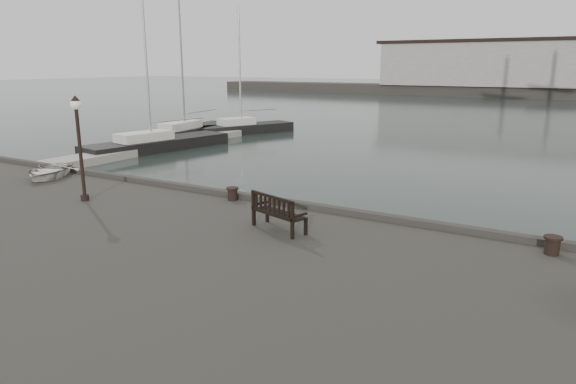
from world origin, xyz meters
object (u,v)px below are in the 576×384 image
Objects in this scene: bench at (278,219)px; yacht_c at (158,147)px; yacht_b at (189,134)px; bollard_right at (552,245)px; lamp_post at (79,134)px; dinghy at (48,171)px; bollard_left at (232,194)px; yacht_d at (245,130)px.

yacht_c reaches higher than bench.
bollard_right is at bearing -41.62° from yacht_b.
lamp_post is 1.28× the size of dinghy.
yacht_d is (-16.43, 24.29, -1.54)m from bollard_left.
bench is 3.59m from bollard_left.
yacht_d is (-0.02, 10.91, -0.01)m from yacht_c.
yacht_c reaches higher than yacht_d.
dinghy is at bearing 158.59° from lamp_post.
yacht_b reaches higher than lamp_post.
bench is 0.67× the size of dinghy.
dinghy is (-11.38, 1.11, -0.03)m from bench.
yacht_c reaches higher than bollard_right.
bollard_left is 9.55m from bollard_right.
lamp_post is 0.30× the size of yacht_d.
yacht_c is 10.91m from yacht_d.
bollard_left is at bearing -52.64° from yacht_b.
bench is at bearing -29.26° from yacht_d.
bollard_right is 0.04× the size of yacht_d.
bollard_right is at bearing 9.29° from lamp_post.
bench reaches higher than bollard_right.
dinghy is at bearing -49.85° from yacht_c.
bollard_right is at bearing -16.93° from yacht_c.
yacht_c is at bearing 127.52° from lamp_post.
lamp_post is 0.24× the size of yacht_c.
yacht_b is at bearing 123.71° from lamp_post.
yacht_d is at bearing 52.51° from yacht_b.
yacht_c is (-19.40, 15.36, -1.63)m from bench.
yacht_c is at bearing -65.63° from yacht_d.
yacht_b is (-22.09, 21.80, -1.62)m from bench.
yacht_b is 1.31× the size of yacht_d.
yacht_b is at bearing 133.95° from bollard_left.
yacht_c reaches higher than dinghy.
bench reaches higher than bollard_left.
yacht_d reaches higher than bollard_right.
bollard_left is 27.57m from yacht_b.
yacht_b is at bearing 90.04° from dinghy.
yacht_c reaches higher than bollard_left.
dinghy is (-17.94, -0.61, 0.06)m from bollard_right.
bench is 4.20× the size of bollard_left.
yacht_b is 1.01× the size of yacht_c.
dinghy is 0.24× the size of yacht_d.
yacht_d is at bearing 100.90° from yacht_c.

